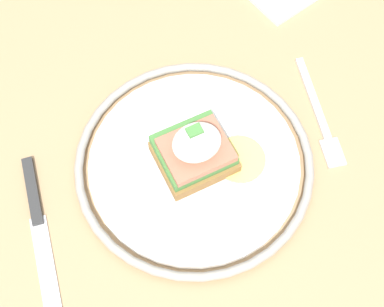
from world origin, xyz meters
The scene contains 6 objects.
ground_plane centered at (0.00, 0.00, 0.00)m, with size 6.00×6.00×0.00m, color #9E9993.
dining_table centered at (0.00, 0.00, 0.63)m, with size 0.88×0.69×0.77m.
plate centered at (0.00, 0.03, 0.78)m, with size 0.27×0.27×0.02m.
sandwich centered at (0.00, 0.03, 0.81)m, with size 0.12×0.09×0.07m.
fork centered at (-0.17, 0.03, 0.77)m, with size 0.05×0.15×0.00m.
knife centered at (0.18, 0.01, 0.77)m, with size 0.05×0.19×0.01m.
Camera 1 is at (0.12, 0.26, 1.33)m, focal length 50.00 mm.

